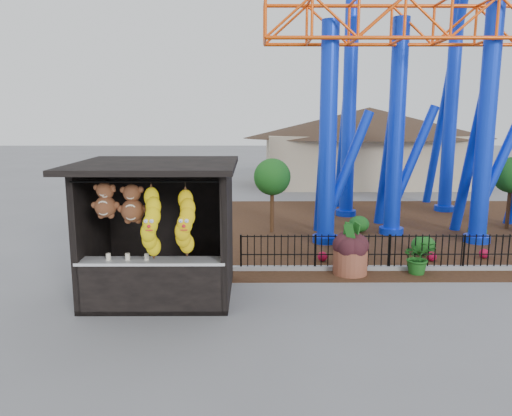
{
  "coord_description": "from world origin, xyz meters",
  "views": [
    {
      "loc": [
        -0.87,
        -9.92,
        4.12
      ],
      "look_at": [
        -0.8,
        1.5,
        2.0
      ],
      "focal_mm": 35.0,
      "sensor_mm": 36.0,
      "label": 1
    }
  ],
  "objects_px": {
    "roller_coaster": "(424,48)",
    "terracotta_planter": "(350,262)",
    "potted_plant": "(418,257)",
    "prize_booth": "(157,234)"
  },
  "relations": [
    {
      "from": "terracotta_planter",
      "to": "prize_booth",
      "type": "bearing_deg",
      "value": -159.08
    },
    {
      "from": "roller_coaster",
      "to": "terracotta_planter",
      "type": "distance_m",
      "value": 8.93
    },
    {
      "from": "roller_coaster",
      "to": "terracotta_planter",
      "type": "xyz_separation_m",
      "value": [
        -3.43,
        -5.53,
        -6.11
      ]
    },
    {
      "from": "prize_booth",
      "to": "terracotta_planter",
      "type": "bearing_deg",
      "value": 20.92
    },
    {
      "from": "prize_booth",
      "to": "roller_coaster",
      "type": "relative_size",
      "value": 0.32
    },
    {
      "from": "potted_plant",
      "to": "prize_booth",
      "type": "bearing_deg",
      "value": -166.09
    },
    {
      "from": "prize_booth",
      "to": "potted_plant",
      "type": "relative_size",
      "value": 3.79
    },
    {
      "from": "roller_coaster",
      "to": "potted_plant",
      "type": "distance_m",
      "value": 8.31
    },
    {
      "from": "prize_booth",
      "to": "potted_plant",
      "type": "distance_m",
      "value": 6.82
    },
    {
      "from": "roller_coaster",
      "to": "terracotta_planter",
      "type": "relative_size",
      "value": 12.27
    }
  ]
}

